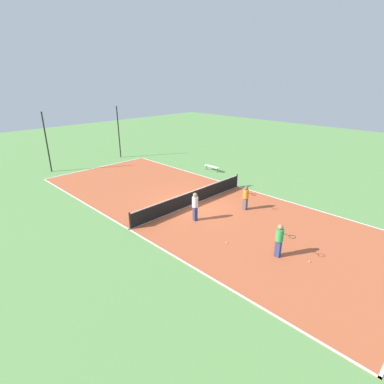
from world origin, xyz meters
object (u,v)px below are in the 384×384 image
player_far_green (279,238)px  fence_post_back_left (47,143)px  tennis_ball_near_net (310,262)px  player_center_orange (246,196)px  bench (212,167)px  tennis_net (192,197)px  tennis_ball_right_alley (227,243)px  fence_post_back_right (119,132)px  player_far_white (195,205)px

player_far_green → fence_post_back_left: size_ratio=0.32×
tennis_ball_near_net → fence_post_back_left: bearing=96.7°
tennis_ball_near_net → player_far_green: bearing=114.5°
player_far_green → player_center_orange: 5.39m
player_far_green → player_center_orange: player_far_green is taller
bench → player_far_green: bearing=144.1°
tennis_ball_near_net → tennis_net: bearing=83.8°
fence_post_back_left → bench: bearing=-44.6°
tennis_ball_right_alley → tennis_ball_near_net: size_ratio=1.00×
fence_post_back_right → bench: bearing=-73.1°
bench → player_center_orange: 8.57m
bench → player_center_orange: player_center_orange is taller
tennis_net → player_center_orange: player_center_orange is taller
player_far_green → fence_post_back_right: (5.11, 21.38, 1.63)m
tennis_net → tennis_ball_near_net: size_ratio=143.92×
player_far_green → player_far_white: (-0.01, 5.41, 0.03)m
player_far_white → fence_post_back_left: size_ratio=0.33×
bench → fence_post_back_left: fence_post_back_left is taller
player_far_white → tennis_net: bearing=-25.1°
tennis_ball_right_alley → fence_post_back_right: bearing=72.8°
player_far_white → fence_post_back_left: fence_post_back_left is taller
player_far_green → tennis_ball_near_net: (0.59, -1.29, -0.92)m
tennis_ball_right_alley → fence_post_back_left: size_ratio=0.01×
bench → tennis_ball_right_alley: 12.57m
tennis_net → bench: tennis_net is taller
player_center_orange → player_far_white: bearing=-105.4°
tennis_net → player_far_green: size_ratio=5.88×
player_far_green → tennis_ball_near_net: size_ratio=24.48×
player_far_white → fence_post_back_right: (5.12, 15.96, 1.60)m
tennis_net → fence_post_back_left: bearing=104.2°
tennis_net → player_center_orange: bearing=-58.4°
player_center_orange → tennis_ball_near_net: player_center_orange is taller
tennis_net → tennis_ball_near_net: tennis_net is taller
tennis_net → fence_post_back_right: 14.78m
player_far_green → tennis_ball_right_alley: 2.71m
bench → fence_post_back_left: size_ratio=0.30×
player_center_orange → tennis_ball_near_net: size_ratio=22.87×
tennis_net → bench: 7.82m
player_center_orange → tennis_ball_near_net: (-2.75, -5.52, -0.85)m
player_far_green → fence_post_back_left: bearing=-175.7°
tennis_net → tennis_ball_right_alley: 5.29m
bench → tennis_ball_near_net: bearing=149.0°
tennis_net → tennis_ball_right_alley: size_ratio=143.92×
bench → tennis_ball_right_alley: bearing=134.9°
player_center_orange → player_far_white: size_ratio=0.90×
tennis_net → player_far_green: player_far_green is taller
player_far_white → tennis_ball_near_net: bearing=-159.3°
tennis_ball_right_alley → player_far_green: bearing=-73.0°
tennis_ball_right_alley → player_far_white: bearing=76.1°
tennis_net → player_far_green: (-1.52, -7.19, 0.45)m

